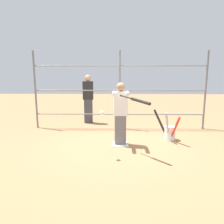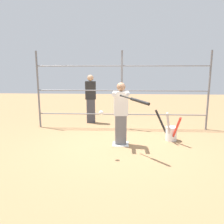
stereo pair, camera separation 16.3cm
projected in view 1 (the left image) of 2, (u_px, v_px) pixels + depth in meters
name	position (u px, v px, depth m)	size (l,w,h in m)	color
ground_plane	(120.00, 144.00, 5.60)	(24.00, 24.00, 0.00)	#9E754C
home_plate	(120.00, 144.00, 5.60)	(0.40, 0.40, 0.02)	white
fence_backstop	(120.00, 91.00, 6.94)	(5.48, 0.06, 2.47)	slate
batter	(120.00, 112.00, 5.42)	(0.40, 0.54, 1.58)	slate
baseball_bat_swinging	(138.00, 100.00, 4.56)	(0.62, 0.69, 0.15)	black
softball_in_flight	(102.00, 113.00, 4.58)	(0.10, 0.10, 0.10)	white
bat_bucket	(169.00, 132.00, 5.91)	(0.61, 0.70, 0.82)	white
bystander_behind_fence	(88.00, 98.00, 7.74)	(0.35, 0.22, 1.72)	#3F3F47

